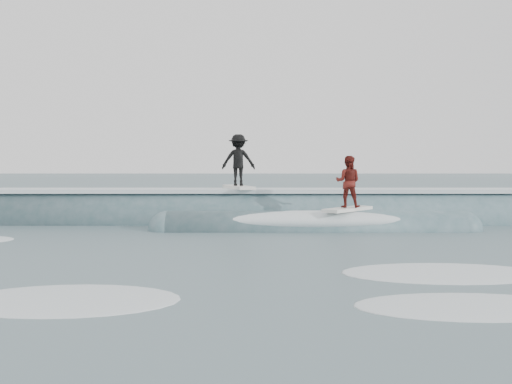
{
  "coord_description": "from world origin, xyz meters",
  "views": [
    {
      "loc": [
        0.01,
        -12.56,
        2.13
      ],
      "look_at": [
        0.0,
        5.91,
        1.1
      ],
      "focal_mm": 40.0,
      "sensor_mm": 36.0,
      "label": 1
    }
  ],
  "objects": [
    {
      "name": "surfer_black",
      "position": [
        -0.6,
        6.91,
        2.07
      ],
      "size": [
        1.2,
        2.07,
        1.85
      ],
      "color": "silver",
      "rests_on": "ground"
    },
    {
      "name": "ground",
      "position": [
        0.0,
        0.0,
        0.0
      ],
      "size": [
        160.0,
        160.0,
        0.0
      ],
      "primitive_type": "plane",
      "color": "#425A60",
      "rests_on": "ground"
    },
    {
      "name": "far_swells",
      "position": [
        0.05,
        17.65,
        0.0
      ],
      "size": [
        37.72,
        8.65,
        0.8
      ],
      "color": "#3B5D63",
      "rests_on": "ground"
    },
    {
      "name": "surfer_red",
      "position": [
        2.8,
        4.71,
        1.37
      ],
      "size": [
        1.74,
        1.86,
        1.67
      ],
      "color": "white",
      "rests_on": "ground"
    },
    {
      "name": "whitewater",
      "position": [
        0.53,
        -2.82,
        0.0
      ],
      "size": [
        13.66,
        8.65,
        0.1
      ],
      "color": "silver",
      "rests_on": "ground"
    },
    {
      "name": "breaking_wave",
      "position": [
        0.3,
        6.54,
        0.04
      ],
      "size": [
        23.91,
        3.87,
        2.19
      ],
      "color": "#3B5D63",
      "rests_on": "ground"
    }
  ]
}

